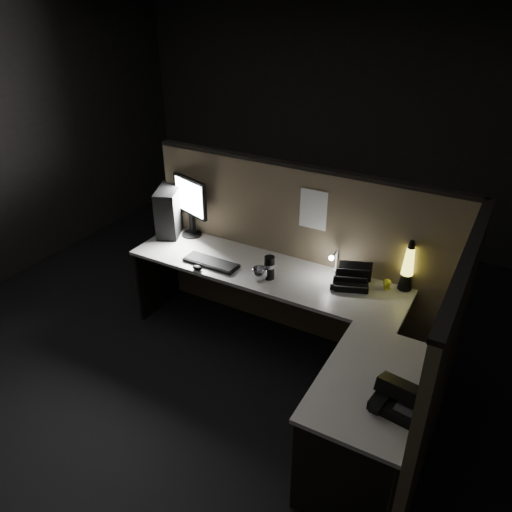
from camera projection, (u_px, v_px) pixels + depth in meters
The scene contains 17 objects.
floor at pixel (244, 391), 3.84m from camera, with size 6.00×6.00×0.00m, color black.
room_shell at pixel (241, 195), 3.04m from camera, with size 6.00×6.00×6.00m.
partition_back at pixel (299, 254), 4.18m from camera, with size 2.66×0.06×1.50m, color brown.
partition_right at pixel (443, 366), 2.98m from camera, with size 0.06×1.66×1.50m, color brown.
desk at pixel (281, 319), 3.67m from camera, with size 2.60×1.60×0.73m.
pc_tower at pixel (170, 210), 4.49m from camera, with size 0.18×0.40×0.42m, color black.
monitor at pixel (190, 201), 4.38m from camera, with size 0.41×0.19×0.54m.
keyboard at pixel (211, 263), 4.07m from camera, with size 0.47×0.16×0.02m, color black.
mouse at pixel (197, 268), 3.99m from camera, with size 0.09×0.06×0.03m, color black.
clip_lamp at pixel (334, 262), 3.87m from camera, with size 0.04×0.16×0.21m.
organizer at pixel (352, 280), 3.78m from camera, with size 0.31×0.29×0.19m.
lava_lamp at pixel (408, 269), 3.68m from camera, with size 0.11×0.11×0.41m.
travel_mug at pixel (269, 268), 3.84m from camera, with size 0.08×0.08×0.19m, color black.
steel_mug at pixel (260, 274), 3.84m from camera, with size 0.13×0.13×0.10m, color silver.
figurine at pixel (387, 283), 3.73m from camera, with size 0.06×0.06×0.06m, color yellow.
pinned_paper at pixel (313, 210), 3.88m from camera, with size 0.23×0.00×0.32m, color white.
desk_phone at pixel (398, 398), 2.71m from camera, with size 0.28×0.29×0.15m.
Camera 1 is at (1.46, -2.43, 2.79)m, focal length 35.00 mm.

